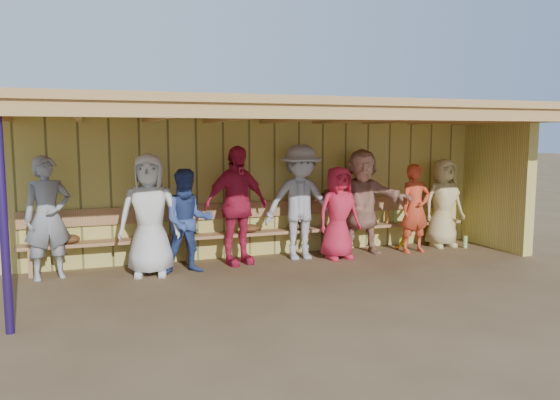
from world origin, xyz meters
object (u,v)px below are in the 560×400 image
Objects in this scene: player_extra at (339,213)px; player_c at (188,221)px; player_h at (443,203)px; player_g at (415,208)px; bench at (265,226)px; player_e at (301,202)px; player_f at (362,201)px; player_a at (48,218)px; player_b at (149,215)px; player_d at (236,205)px.

player_c is at bearing 175.81° from player_extra.
player_c is 0.96× the size of player_h.
bench is (-2.58, 0.54, -0.24)m from player_g.
player_h is 3.36m from bench.
player_e is 1.04× the size of player_f.
player_e is at bearing -178.47° from player_h.
player_extra is at bearing -26.55° from bench.
player_c is at bearing -155.57° from player_f.
player_a is 0.98× the size of player_b.
player_f is (2.24, 0.04, -0.04)m from player_d.
player_d is at bearing 166.79° from player_extra.
player_b is at bearing -176.17° from player_h.
player_a reaches higher than player_h.
player_extra is at bearing -14.64° from player_e.
player_f is 1.67m from player_h.
player_extra is at bearing -179.79° from player_g.
player_d is at bearing -176.12° from player_e.
player_e is at bearing -14.02° from player_a.
player_e is (1.09, -0.00, 0.00)m from player_d.
player_g is 1.01× the size of player_extra.
player_f is at bearing -13.96° from player_d.
player_a is 1.15× the size of player_extra.
player_b is 1.11× the size of player_h.
player_g is 0.20× the size of bench.
player_g is (3.16, -0.19, -0.17)m from player_d.
player_c is at bearing -23.15° from player_a.
player_f reaches higher than player_extra.
player_a is at bearing 170.65° from player_extra.
player_g is (2.07, -0.19, -0.17)m from player_e.
player_a is at bearing -161.75° from player_f.
player_e reaches higher than player_d.
player_h is (4.73, 0.34, 0.03)m from player_c.
player_g is (0.92, -0.23, -0.13)m from player_f.
player_h is at bearing -5.24° from bench.
player_c is at bearing -178.75° from player_g.
player_a is 2.75m from player_d.
player_e is 2.09m from player_g.
bench is at bearing 149.42° from player_e.
player_f is at bearing -13.40° from player_a.
player_c is at bearing 7.13° from player_b.
player_h is at bearing 14.83° from player_b.
player_h is at bearing -0.05° from player_extra.
player_a is at bearing -176.48° from player_e.
player_h is at bearing 5.33° from player_c.
player_c reaches higher than bench.
player_f reaches higher than player_b.
player_f is (3.61, 0.29, 0.01)m from player_b.
player_extra is (4.43, -0.23, -0.11)m from player_a.
player_c reaches higher than player_extra.
player_e is (3.84, -0.03, 0.06)m from player_a.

